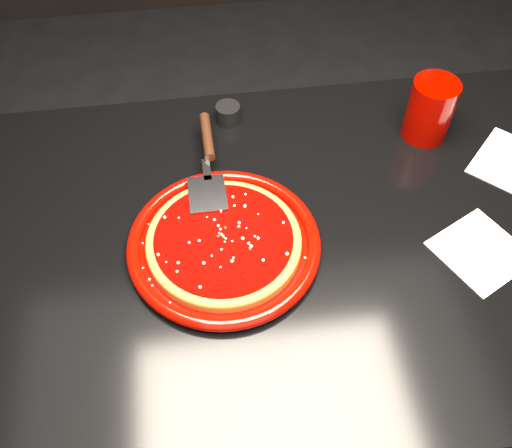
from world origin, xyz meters
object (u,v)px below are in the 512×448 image
at_px(pizza_server, 208,162).
at_px(ramekin, 228,113).
at_px(table, 287,332).
at_px(cup, 430,110).
at_px(plate, 224,244).

distance_m(pizza_server, ramekin, 0.16).
height_order(table, cup, cup).
height_order(table, ramekin, ramekin).
height_order(plate, cup, cup).
bearing_deg(cup, table, -143.95).
height_order(table, plate, plate).
bearing_deg(table, pizza_server, 131.23).
relative_size(plate, cup, 2.66).
xyz_separation_m(pizza_server, ramekin, (0.05, 0.15, -0.02)).
bearing_deg(pizza_server, cup, 7.23).
xyz_separation_m(cup, ramekin, (-0.39, 0.09, -0.04)).
distance_m(table, plate, 0.41).
bearing_deg(pizza_server, table, -49.45).
xyz_separation_m(plate, cup, (0.43, 0.23, 0.05)).
relative_size(pizza_server, ramekin, 5.69).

